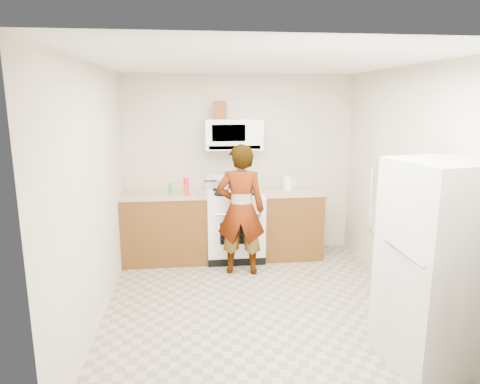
{
  "coord_description": "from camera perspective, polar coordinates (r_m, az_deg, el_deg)",
  "views": [
    {
      "loc": [
        -0.67,
        -4.14,
        2.15
      ],
      "look_at": [
        -0.13,
        0.55,
        1.13
      ],
      "focal_mm": 32.0,
      "sensor_mm": 36.0,
      "label": 1
    }
  ],
  "objects": [
    {
      "name": "floor",
      "position": [
        4.71,
        2.43,
        -14.97
      ],
      "size": [
        3.6,
        3.6,
        0.0
      ],
      "primitive_type": "plane",
      "color": "gray",
      "rests_on": "ground"
    },
    {
      "name": "back_wall",
      "position": [
        6.04,
        -0.1,
        3.6
      ],
      "size": [
        3.2,
        0.02,
        2.5
      ],
      "primitive_type": "cube",
      "color": "beige",
      "rests_on": "floor"
    },
    {
      "name": "right_wall",
      "position": [
        4.8,
        21.66,
        0.5
      ],
      "size": [
        0.02,
        3.6,
        2.5
      ],
      "primitive_type": "cube",
      "color": "beige",
      "rests_on": "floor"
    },
    {
      "name": "cabinet_left",
      "position": [
        5.9,
        -9.89,
        -4.78
      ],
      "size": [
        1.12,
        0.62,
        0.9
      ],
      "primitive_type": "cube",
      "color": "brown",
      "rests_on": "floor"
    },
    {
      "name": "counter_left",
      "position": [
        5.78,
        -10.06,
        -0.34
      ],
      "size": [
        1.14,
        0.64,
        0.03
      ],
      "primitive_type": "cube",
      "color": "tan",
      "rests_on": "cabinet_left"
    },
    {
      "name": "cabinet_right",
      "position": [
        6.04,
        6.68,
        -4.27
      ],
      "size": [
        0.8,
        0.62,
        0.9
      ],
      "primitive_type": "cube",
      "color": "brown",
      "rests_on": "floor"
    },
    {
      "name": "counter_right",
      "position": [
        5.92,
        6.79,
        0.07
      ],
      "size": [
        0.82,
        0.64,
        0.03
      ],
      "primitive_type": "cube",
      "color": "tan",
      "rests_on": "cabinet_right"
    },
    {
      "name": "gas_range",
      "position": [
        5.89,
        -0.73,
        -4.24
      ],
      "size": [
        0.76,
        0.65,
        1.13
      ],
      "color": "white",
      "rests_on": "floor"
    },
    {
      "name": "microwave",
      "position": [
        5.8,
        -0.89,
        7.72
      ],
      "size": [
        0.76,
        0.38,
        0.4
      ],
      "primitive_type": "cube",
      "color": "white",
      "rests_on": "back_wall"
    },
    {
      "name": "person",
      "position": [
        5.29,
        0.11,
        -2.39
      ],
      "size": [
        0.65,
        0.48,
        1.64
      ],
      "primitive_type": "imported",
      "rotation": [
        0.0,
        0.0,
        2.98
      ],
      "color": "tan",
      "rests_on": "floor"
    },
    {
      "name": "fridge",
      "position": [
        3.84,
        24.64,
        -8.77
      ],
      "size": [
        0.82,
        0.82,
        1.7
      ],
      "primitive_type": "cube",
      "rotation": [
        0.0,
        0.0,
        0.19
      ],
      "color": "white",
      "rests_on": "floor"
    },
    {
      "name": "kettle",
      "position": [
        5.99,
        6.38,
        1.16
      ],
      "size": [
        0.14,
        0.14,
        0.16
      ],
      "primitive_type": "cylinder",
      "rotation": [
        0.0,
        0.0,
        0.09
      ],
      "color": "white",
      "rests_on": "counter_right"
    },
    {
      "name": "jug",
      "position": [
        5.79,
        -2.68,
        10.87
      ],
      "size": [
        0.18,
        0.18,
        0.24
      ],
      "primitive_type": "cube",
      "rotation": [
        0.0,
        0.0,
        -0.35
      ],
      "color": "brown",
      "rests_on": "microwave"
    },
    {
      "name": "saucepan",
      "position": [
        5.92,
        -2.33,
        1.12
      ],
      "size": [
        0.27,
        0.27,
        0.12
      ],
      "primitive_type": "cylinder",
      "rotation": [
        0.0,
        0.0,
        0.2
      ],
      "color": "silver",
      "rests_on": "gas_range"
    },
    {
      "name": "tray",
      "position": [
        5.69,
        1.48,
        0.05
      ],
      "size": [
        0.28,
        0.22,
        0.05
      ],
      "primitive_type": "cube",
      "rotation": [
        0.0,
        0.0,
        -0.28
      ],
      "color": "silver",
      "rests_on": "gas_range"
    },
    {
      "name": "bottle_spray",
      "position": [
        5.6,
        -7.19,
        0.73
      ],
      "size": [
        0.07,
        0.07,
        0.23
      ],
      "primitive_type": "cylinder",
      "rotation": [
        0.0,
        0.0,
        0.08
      ],
      "color": "red",
      "rests_on": "counter_left"
    },
    {
      "name": "bottle_hot_sauce",
      "position": [
        5.59,
        -7.25,
        0.27
      ],
      "size": [
        0.06,
        0.06,
        0.14
      ],
      "primitive_type": "cylinder",
      "rotation": [
        0.0,
        0.0,
        -0.42
      ],
      "color": "#D14B17",
      "rests_on": "counter_left"
    },
    {
      "name": "bottle_green_cap",
      "position": [
        5.64,
        -9.26,
        0.39
      ],
      "size": [
        0.06,
        0.06,
        0.16
      ],
      "primitive_type": "cylinder",
      "rotation": [
        0.0,
        0.0,
        0.2
      ],
      "color": "green",
      "rests_on": "counter_left"
    },
    {
      "name": "pot_lid",
      "position": [
        5.58,
        -5.6,
        -0.39
      ],
      "size": [
        0.33,
        0.33,
        0.01
      ],
      "primitive_type": "cylinder",
      "rotation": [
        0.0,
        0.0,
        -0.36
      ],
      "color": "white",
      "rests_on": "counter_left"
    },
    {
      "name": "broom",
      "position": [
        5.75,
        17.0,
        -3.25
      ],
      "size": [
        0.18,
        0.26,
        1.33
      ],
      "primitive_type": "cylinder",
      "rotation": [
        0.14,
        -0.14,
        0.22
      ],
      "color": "white",
      "rests_on": "floor"
    }
  ]
}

